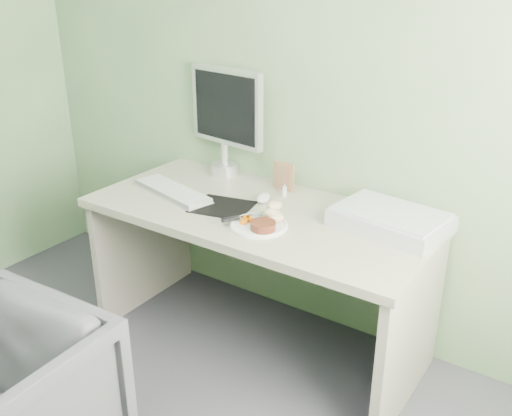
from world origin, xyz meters
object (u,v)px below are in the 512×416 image
Objects in this scene: desk at (259,245)px; plate at (259,226)px; scanner at (390,221)px; monitor at (226,116)px.

plate is at bearing -56.50° from desk.
scanner reaches higher than desk.
plate is 0.56m from scanner.
monitor reaches higher than scanner.
desk is 2.86× the size of monitor.
scanner is (0.47, 0.30, 0.03)m from plate.
desk is 0.27m from plate.
desk is 0.72m from monitor.
monitor is (-0.52, 0.47, 0.31)m from plate.
monitor is at bearing 137.79° from plate.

